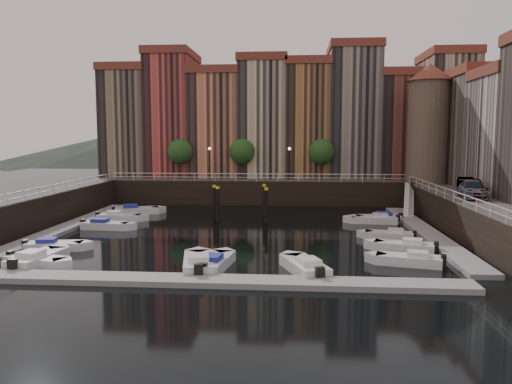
# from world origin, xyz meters

# --- Properties ---
(ground) EXTENTS (200.00, 200.00, 0.00)m
(ground) POSITION_xyz_m (0.00, 0.00, 0.00)
(ground) COLOR black
(ground) RESTS_ON ground
(quay_far) EXTENTS (80.00, 20.00, 3.00)m
(quay_far) POSITION_xyz_m (0.00, 26.00, 1.50)
(quay_far) COLOR black
(quay_far) RESTS_ON ground
(dock_left) EXTENTS (2.00, 28.00, 0.35)m
(dock_left) POSITION_xyz_m (-16.20, -1.00, 0.17)
(dock_left) COLOR gray
(dock_left) RESTS_ON ground
(dock_right) EXTENTS (2.00, 28.00, 0.35)m
(dock_right) POSITION_xyz_m (16.20, -1.00, 0.17)
(dock_right) COLOR gray
(dock_right) RESTS_ON ground
(dock_near) EXTENTS (30.00, 2.00, 0.35)m
(dock_near) POSITION_xyz_m (0.00, -17.00, 0.17)
(dock_near) COLOR gray
(dock_near) RESTS_ON ground
(mountains) EXTENTS (145.00, 100.00, 18.00)m
(mountains) POSITION_xyz_m (1.72, 110.00, 7.92)
(mountains) COLOR #2D382D
(mountains) RESTS_ON ground
(far_terrace) EXTENTS (48.70, 10.30, 17.50)m
(far_terrace) POSITION_xyz_m (3.31, 23.50, 10.95)
(far_terrace) COLOR #866F55
(far_terrace) RESTS_ON quay_far
(corner_tower) EXTENTS (5.20, 5.20, 13.80)m
(corner_tower) POSITION_xyz_m (20.00, 14.50, 10.19)
(corner_tower) COLOR #6B5B4C
(corner_tower) RESTS_ON quay_right
(promenade_trees) EXTENTS (21.20, 3.20, 5.20)m
(promenade_trees) POSITION_xyz_m (-1.33, 18.20, 6.58)
(promenade_trees) COLOR black
(promenade_trees) RESTS_ON quay_far
(street_lamps) EXTENTS (10.36, 0.36, 4.18)m
(street_lamps) POSITION_xyz_m (-1.00, 17.20, 5.90)
(street_lamps) COLOR black
(street_lamps) RESTS_ON quay_far
(railings) EXTENTS (36.08, 34.04, 0.52)m
(railings) POSITION_xyz_m (0.00, 4.88, 3.79)
(railings) COLOR white
(railings) RESTS_ON ground
(gangway) EXTENTS (2.78, 8.32, 3.73)m
(gangway) POSITION_xyz_m (17.10, 10.00, 1.92)
(gangway) COLOR white
(gangway) RESTS_ON ground
(mooring_pilings) EXTENTS (5.92, 3.91, 3.78)m
(mooring_pilings) POSITION_xyz_m (-0.84, 5.67, 1.65)
(mooring_pilings) COLOR black
(mooring_pilings) RESTS_ON ground
(boat_left_0) EXTENTS (4.53, 2.60, 1.01)m
(boat_left_0) POSITION_xyz_m (-12.34, -13.88, 0.34)
(boat_left_0) COLOR silver
(boat_left_0) RESTS_ON ground
(boat_left_1) EXTENTS (4.48, 2.27, 1.00)m
(boat_left_1) POSITION_xyz_m (-13.34, -9.44, 0.34)
(boat_left_1) COLOR silver
(boat_left_1) RESTS_ON ground
(boat_left_2) EXTENTS (4.64, 1.94, 1.05)m
(boat_left_2) POSITION_xyz_m (-12.73, -0.76, 0.35)
(boat_left_2) COLOR silver
(boat_left_2) RESTS_ON ground
(boat_left_3) EXTENTS (4.62, 1.76, 1.06)m
(boat_left_3) POSITION_xyz_m (-13.12, 3.92, 0.36)
(boat_left_3) COLOR silver
(boat_left_3) RESTS_ON ground
(boat_left_4) EXTENTS (5.07, 3.41, 1.15)m
(boat_left_4) POSITION_xyz_m (-12.81, 8.32, 0.39)
(boat_left_4) COLOR silver
(boat_left_4) RESTS_ON ground
(boat_right_0) EXTENTS (4.57, 2.56, 1.02)m
(boat_right_0) POSITION_xyz_m (12.43, -11.73, 0.34)
(boat_right_0) COLOR silver
(boat_right_0) RESTS_ON ground
(boat_right_1) EXTENTS (4.70, 2.86, 1.05)m
(boat_right_1) POSITION_xyz_m (13.00, -7.68, 0.36)
(boat_right_1) COLOR silver
(boat_right_1) RESTS_ON ground
(boat_right_2) EXTENTS (4.23, 2.27, 0.95)m
(boat_right_2) POSITION_xyz_m (12.73, -3.14, 0.32)
(boat_right_2) COLOR silver
(boat_right_2) RESTS_ON ground
(boat_right_3) EXTENTS (4.71, 1.95, 1.07)m
(boat_right_3) POSITION_xyz_m (12.65, 4.44, 0.36)
(boat_right_3) COLOR silver
(boat_right_3) RESTS_ON ground
(boat_right_4) EXTENTS (4.75, 2.15, 1.07)m
(boat_right_4) POSITION_xyz_m (13.16, 5.24, 0.36)
(boat_right_4) COLOR silver
(boat_right_4) RESTS_ON ground
(boat_near_0) EXTENTS (2.40, 5.12, 1.15)m
(boat_near_0) POSITION_xyz_m (-12.38, -13.65, 0.39)
(boat_near_0) COLOR silver
(boat_near_0) RESTS_ON ground
(boat_near_1) EXTENTS (2.77, 5.27, 1.18)m
(boat_near_1) POSITION_xyz_m (-1.39, -13.98, 0.40)
(boat_near_1) COLOR silver
(boat_near_1) RESTS_ON ground
(boat_near_2) EXTENTS (2.32, 4.90, 1.10)m
(boat_near_2) POSITION_xyz_m (-0.46, -13.62, 0.37)
(boat_near_2) COLOR silver
(boat_near_2) RESTS_ON ground
(boat_near_3) EXTENTS (3.31, 4.97, 1.12)m
(boat_near_3) POSITION_xyz_m (5.43, -14.18, 0.38)
(boat_near_3) COLOR silver
(boat_near_3) RESTS_ON ground
(car_a) EXTENTS (1.89, 4.54, 1.54)m
(car_a) POSITION_xyz_m (21.82, 3.26, 3.77)
(car_a) COLOR gray
(car_a) RESTS_ON quay_right
(car_b) EXTENTS (2.47, 4.63, 1.45)m
(car_b) POSITION_xyz_m (21.42, 4.90, 3.72)
(car_b) COLOR gray
(car_b) RESTS_ON quay_right
(car_c) EXTENTS (2.99, 5.46, 1.50)m
(car_c) POSITION_xyz_m (20.39, 0.29, 3.75)
(car_c) COLOR gray
(car_c) RESTS_ON quay_right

